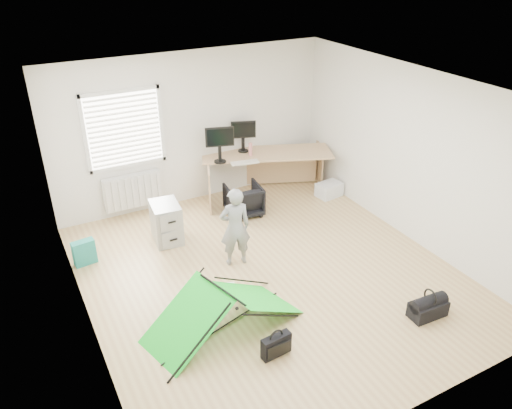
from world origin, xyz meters
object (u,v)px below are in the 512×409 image
filing_cabinet (166,222)px  duffel_bag (428,309)px  person (235,227)px  desk (267,173)px  laptop_bag (276,345)px  monitor_right (243,140)px  storage_crate (329,190)px  office_chair (244,200)px  monitor_left (220,149)px  thermos (250,149)px  kite (223,309)px

filing_cabinet → duffel_bag: filing_cabinet is taller
person → duffel_bag: size_ratio=2.52×
desk → laptop_bag: desk is taller
monitor_right → storage_crate: (1.32, -0.96, -0.90)m
office_chair → desk: bearing=-137.8°
monitor_left → laptop_bag: monitor_left is taller
monitor_right → storage_crate: bearing=-16.7°
storage_crate → laptop_bag: bearing=-133.9°
thermos → kite: (-1.99, -3.06, -0.64)m
monitor_right → person: bearing=-100.2°
laptop_bag → desk: bearing=57.4°
person → laptop_bag: 2.01m
monitor_right → monitor_left: bearing=-137.1°
desk → storage_crate: (0.96, -0.70, -0.28)m
thermos → person: (-1.23, -1.86, -0.31)m
filing_cabinet → kite: filing_cabinet is taller
office_chair → kite: kite is taller
desk → monitor_right: size_ratio=5.30×
filing_cabinet → kite: (-0.07, -2.28, -0.03)m
monitor_left → office_chair: monitor_left is taller
monitor_left → filing_cabinet: bearing=-133.3°
filing_cabinet → storage_crate: size_ratio=1.43×
filing_cabinet → desk: bearing=24.5°
kite → laptop_bag: 0.80m
monitor_right → thermos: 0.26m
person → laptop_bag: size_ratio=3.35×
filing_cabinet → duffel_bag: (2.33, -3.33, -0.22)m
thermos → kite: size_ratio=0.13×
monitor_right → duffel_bag: 4.47m
desk → kite: (-2.32, -3.04, -0.11)m
laptop_bag → kite: bearing=110.8°
person → storage_crate: size_ratio=2.70×
office_chair → kite: size_ratio=0.32×
person → storage_crate: (2.52, 1.14, -0.49)m
thermos → laptop_bag: 4.19m
duffel_bag → thermos: bearing=98.5°
laptop_bag → monitor_left: bearing=69.8°
thermos → storage_crate: (1.29, -0.72, -0.80)m
desk → monitor_right: monitor_right is taller
desk → person: bearing=-108.4°
monitor_right → duffel_bag: size_ratio=0.92×
storage_crate → laptop_bag: laptop_bag is taller
desk → filing_cabinet: desk is taller
laptop_bag → monitor_right: bearing=63.2°
monitor_left → kite: 3.43m
person → thermos: bearing=-111.7°
monitor_left → duffel_bag: size_ratio=1.02×
thermos → desk: bearing=-3.5°
thermos → office_chair: (-0.44, -0.58, -0.66)m
desk → kite: 3.82m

